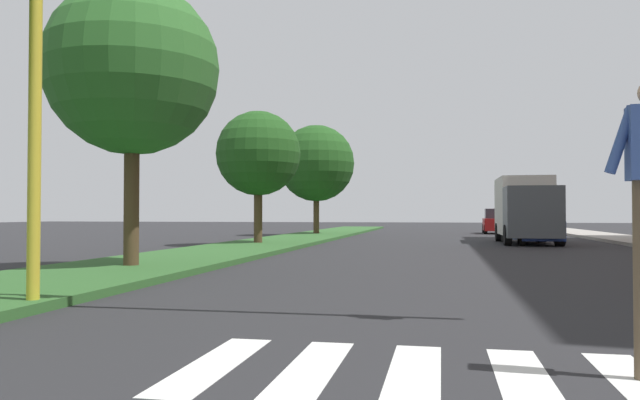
# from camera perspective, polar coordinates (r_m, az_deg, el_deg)

# --- Properties ---
(ground_plane) EXTENTS (140.00, 140.00, 0.00)m
(ground_plane) POSITION_cam_1_polar(r_m,az_deg,el_deg) (28.37, 12.61, -4.04)
(ground_plane) COLOR #262628
(crosswalk) EXTENTS (5.85, 2.20, 0.01)m
(crosswalk) POSITION_cam_1_polar(r_m,az_deg,el_deg) (5.52, 18.51, -15.58)
(crosswalk) COLOR silver
(crosswalk) RESTS_ON ground_plane
(median_strip) EXTENTS (3.89, 64.00, 0.15)m
(median_strip) POSITION_cam_1_polar(r_m,az_deg,el_deg) (27.36, -4.36, -4.01)
(median_strip) COLOR #2D5B28
(median_strip) RESTS_ON ground_plane
(tree_mid) EXTENTS (4.14, 4.14, 6.78)m
(tree_mid) POSITION_cam_1_polar(r_m,az_deg,el_deg) (15.64, -17.11, 11.57)
(tree_mid) COLOR #4C3823
(tree_mid) RESTS_ON median_strip
(tree_far) EXTENTS (3.61, 3.61, 5.61)m
(tree_far) POSITION_cam_1_polar(r_m,az_deg,el_deg) (26.26, -5.79, 4.31)
(tree_far) COLOR #4C3823
(tree_far) RESTS_ON median_strip
(tree_distant) EXTENTS (4.79, 4.79, 6.79)m
(tree_distant) POSITION_cam_1_polar(r_m,az_deg,el_deg) (38.34, -0.35, 3.43)
(tree_distant) COLOR #4C3823
(tree_distant) RESTS_ON median_strip
(sedan_midblock) EXTENTS (2.28, 4.62, 1.73)m
(sedan_midblock) POSITION_cam_1_polar(r_m,az_deg,el_deg) (29.37, 19.05, -2.34)
(sedan_midblock) COLOR navy
(sedan_midblock) RESTS_ON ground_plane
(sedan_distant) EXTENTS (2.01, 4.08, 1.72)m
(sedan_distant) POSITION_cam_1_polar(r_m,az_deg,el_deg) (44.11, 16.21, -1.99)
(sedan_distant) COLOR maroon
(sedan_distant) RESTS_ON ground_plane
(truck_box_delivery) EXTENTS (2.40, 6.20, 3.10)m
(truck_box_delivery) POSITION_cam_1_polar(r_m,az_deg,el_deg) (29.91, 18.65, -0.73)
(truck_box_delivery) COLOR #474C51
(truck_box_delivery) RESTS_ON ground_plane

